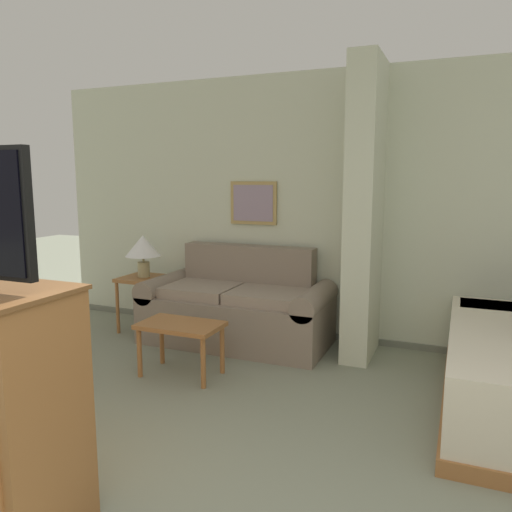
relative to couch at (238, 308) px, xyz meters
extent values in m
cube|color=beige|center=(1.40, 0.48, 0.97)|extent=(7.41, 0.12, 2.60)
cube|color=slate|center=(1.40, 0.41, -0.30)|extent=(7.41, 0.02, 0.06)
cube|color=tan|center=(0.00, 0.40, 1.01)|extent=(0.50, 0.02, 0.44)
cube|color=gray|center=(0.00, 0.39, 1.01)|extent=(0.43, 0.01, 0.37)
cube|color=beige|center=(1.18, 0.09, 0.97)|extent=(0.24, 0.67, 2.60)
cube|color=gray|center=(0.00, -0.04, -0.11)|extent=(1.37, 0.84, 0.46)
cube|color=gray|center=(0.00, 0.28, 0.35)|extent=(1.37, 0.20, 0.46)
cube|color=gray|center=(-0.79, -0.04, -0.11)|extent=(0.21, 0.84, 0.46)
cylinder|color=gray|center=(-0.79, -0.04, 0.17)|extent=(0.23, 0.84, 0.23)
cube|color=gray|center=(0.79, -0.04, -0.11)|extent=(0.21, 0.84, 0.46)
cylinder|color=gray|center=(0.79, -0.04, 0.17)|extent=(0.23, 0.84, 0.23)
cube|color=gray|center=(-0.34, -0.09, 0.17)|extent=(0.67, 0.60, 0.10)
cube|color=gray|center=(0.34, -0.09, 0.17)|extent=(0.67, 0.60, 0.10)
cube|color=#996033|center=(-0.07, -0.95, 0.08)|extent=(0.66, 0.40, 0.04)
cylinder|color=#996033|center=(-0.36, -1.11, -0.13)|extent=(0.04, 0.04, 0.40)
cylinder|color=#996033|center=(0.22, -1.11, -0.13)|extent=(0.04, 0.04, 0.40)
cylinder|color=#996033|center=(-0.36, -0.79, -0.13)|extent=(0.04, 0.04, 0.40)
cylinder|color=#996033|center=(0.22, -0.79, -0.13)|extent=(0.04, 0.04, 0.40)
cube|color=#996033|center=(-1.05, -0.04, 0.22)|extent=(0.46, 0.46, 0.04)
cylinder|color=#996033|center=(-1.25, -0.24, -0.07)|extent=(0.04, 0.04, 0.54)
cylinder|color=#996033|center=(-0.85, -0.24, -0.07)|extent=(0.04, 0.04, 0.54)
cylinder|color=#996033|center=(-1.25, 0.16, -0.07)|extent=(0.04, 0.04, 0.54)
cylinder|color=#996033|center=(-0.85, 0.16, -0.07)|extent=(0.04, 0.04, 0.54)
cylinder|color=tan|center=(-1.05, -0.04, 0.32)|extent=(0.12, 0.12, 0.16)
cylinder|color=tan|center=(-1.05, -0.04, 0.43)|extent=(0.02, 0.02, 0.06)
cone|color=silver|center=(-1.05, -0.04, 0.57)|extent=(0.36, 0.36, 0.22)
camera|label=1|loc=(1.98, -4.30, 1.25)|focal=35.00mm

